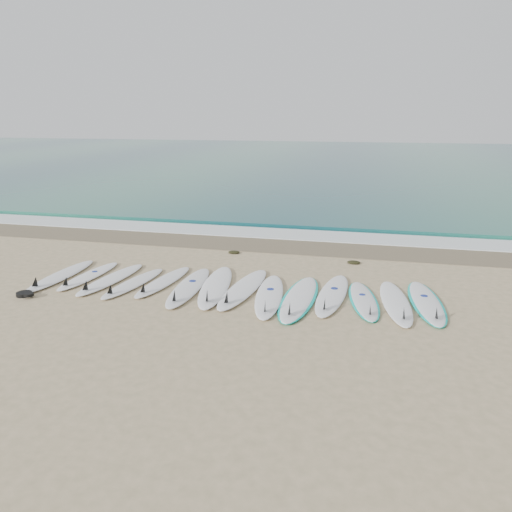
% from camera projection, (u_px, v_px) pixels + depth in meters
% --- Properties ---
extents(ground, '(120.00, 120.00, 0.00)m').
position_uv_depth(ground, '(230.00, 291.00, 10.96)').
color(ground, tan).
extents(ocean, '(120.00, 55.00, 0.03)m').
position_uv_depth(ocean, '(339.00, 160.00, 41.36)').
color(ocean, '#1B5D57').
rests_on(ocean, ground).
extents(wet_sand_band, '(120.00, 1.80, 0.01)m').
position_uv_depth(wet_sand_band, '(268.00, 245.00, 14.79)').
color(wet_sand_band, brown).
rests_on(wet_sand_band, ground).
extents(foam_band, '(120.00, 1.40, 0.04)m').
position_uv_depth(foam_band, '(277.00, 234.00, 16.10)').
color(foam_band, silver).
rests_on(foam_band, ground).
extents(wave_crest, '(120.00, 1.00, 0.10)m').
position_uv_depth(wave_crest, '(285.00, 223.00, 17.49)').
color(wave_crest, '#1B5D57').
rests_on(wave_crest, ground).
extents(surfboard_0, '(0.58, 2.56, 0.33)m').
position_uv_depth(surfboard_0, '(60.00, 276.00, 11.82)').
color(surfboard_0, silver).
rests_on(surfboard_0, ground).
extents(surfboard_1, '(0.65, 2.32, 0.29)m').
position_uv_depth(surfboard_1, '(87.00, 276.00, 11.81)').
color(surfboard_1, white).
rests_on(surfboard_1, ground).
extents(surfboard_2, '(0.80, 2.53, 0.32)m').
position_uv_depth(surfboard_2, '(110.00, 279.00, 11.56)').
color(surfboard_2, white).
rests_on(surfboard_2, ground).
extents(surfboard_3, '(0.80, 2.35, 0.30)m').
position_uv_depth(surfboard_3, '(132.00, 283.00, 11.30)').
color(surfboard_3, silver).
rests_on(surfboard_3, ground).
extents(surfboard_4, '(0.75, 2.40, 0.30)m').
position_uv_depth(surfboard_4, '(162.00, 282.00, 11.40)').
color(surfboard_4, white).
rests_on(surfboard_4, ground).
extents(surfboard_5, '(0.73, 2.76, 0.35)m').
position_uv_depth(surfboard_5, '(188.00, 287.00, 11.02)').
color(surfboard_5, silver).
rests_on(surfboard_5, ground).
extents(surfboard_6, '(1.01, 2.95, 0.37)m').
position_uv_depth(surfboard_6, '(215.00, 287.00, 11.05)').
color(surfboard_6, white).
rests_on(surfboard_6, ground).
extents(surfboard_7, '(0.82, 2.85, 0.36)m').
position_uv_depth(surfboard_7, '(242.00, 289.00, 10.91)').
color(surfboard_7, white).
rests_on(surfboard_7, ground).
extents(surfboard_8, '(0.88, 2.76, 0.35)m').
position_uv_depth(surfboard_8, '(269.00, 296.00, 10.49)').
color(surfboard_8, white).
rests_on(surfboard_8, ground).
extents(surfboard_9, '(0.78, 2.86, 0.36)m').
position_uv_depth(surfboard_9, '(299.00, 298.00, 10.38)').
color(surfboard_9, white).
rests_on(surfboard_9, ground).
extents(surfboard_10, '(0.76, 2.74, 0.35)m').
position_uv_depth(surfboard_10, '(332.00, 295.00, 10.56)').
color(surfboard_10, white).
rests_on(surfboard_10, ground).
extents(surfboard_11, '(0.93, 2.38, 0.29)m').
position_uv_depth(surfboard_11, '(364.00, 300.00, 10.29)').
color(surfboard_11, white).
rests_on(surfboard_11, ground).
extents(surfboard_12, '(0.84, 2.66, 0.33)m').
position_uv_depth(surfboard_12, '(396.00, 303.00, 10.12)').
color(surfboard_12, white).
rests_on(surfboard_12, ground).
extents(surfboard_13, '(0.87, 2.65, 0.33)m').
position_uv_depth(surfboard_13, '(427.00, 303.00, 10.16)').
color(surfboard_13, white).
rests_on(surfboard_13, ground).
extents(seaweed_near, '(0.33, 0.26, 0.06)m').
position_uv_depth(seaweed_near, '(234.00, 252.00, 13.91)').
color(seaweed_near, black).
rests_on(seaweed_near, ground).
extents(seaweed_far, '(0.34, 0.27, 0.07)m').
position_uv_depth(seaweed_far, '(354.00, 262.00, 12.97)').
color(seaweed_far, black).
rests_on(seaweed_far, ground).
extents(leash_coil, '(0.46, 0.36, 0.11)m').
position_uv_depth(leash_coil, '(25.00, 294.00, 10.64)').
color(leash_coil, black).
rests_on(leash_coil, ground).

